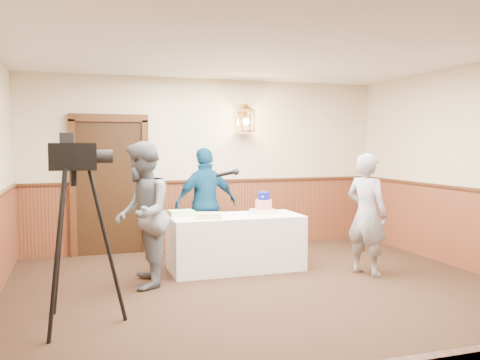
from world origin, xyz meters
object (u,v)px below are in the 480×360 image
(assistant_p, at_px, (206,204))
(baker, at_px, (367,214))
(display_table, at_px, (236,242))
(tiered_cake, at_px, (264,205))
(interviewer, at_px, (142,215))
(sheet_cake_yellow, at_px, (208,216))
(sheet_cake_green, at_px, (181,213))
(tv_camera_rig, at_px, (75,244))

(assistant_p, bearing_deg, baker, 129.07)
(display_table, height_order, tiered_cake, tiered_cake)
(interviewer, distance_m, assistant_p, 1.61)
(sheet_cake_yellow, height_order, assistant_p, assistant_p)
(sheet_cake_yellow, relative_size, interviewer, 0.19)
(sheet_cake_yellow, bearing_deg, display_table, 19.07)
(interviewer, height_order, baker, interviewer)
(sheet_cake_yellow, relative_size, sheet_cake_green, 1.03)
(sheet_cake_green, distance_m, baker, 2.48)
(tv_camera_rig, bearing_deg, assistant_p, 52.31)
(tiered_cake, distance_m, baker, 1.42)
(sheet_cake_green, distance_m, tv_camera_rig, 2.25)
(interviewer, xyz_separation_m, tv_camera_rig, (-0.77, -1.14, -0.10))
(tv_camera_rig, bearing_deg, tiered_cake, 34.52)
(display_table, xyz_separation_m, tiered_cake, (0.44, 0.07, 0.49))
(display_table, xyz_separation_m, baker, (1.57, -0.79, 0.43))
(display_table, bearing_deg, sheet_cake_green, 166.43)
(tiered_cake, bearing_deg, interviewer, -162.92)
(display_table, bearing_deg, baker, -26.78)
(baker, xyz_separation_m, assistant_p, (-1.80, 1.50, 0.03))
(assistant_p, relative_size, tv_camera_rig, 0.97)
(interviewer, bearing_deg, tiered_cake, 116.08)
(display_table, distance_m, baker, 1.81)
(display_table, distance_m, interviewer, 1.49)
(display_table, relative_size, tiered_cake, 5.25)
(tiered_cake, height_order, baker, baker)
(tiered_cake, distance_m, assistant_p, 0.93)
(sheet_cake_green, relative_size, interviewer, 0.19)
(sheet_cake_yellow, relative_size, assistant_p, 0.20)
(display_table, distance_m, sheet_cake_yellow, 0.61)
(display_table, distance_m, tv_camera_rig, 2.67)
(assistant_p, distance_m, tv_camera_rig, 2.97)
(assistant_p, bearing_deg, display_table, 97.38)
(tiered_cake, height_order, tv_camera_rig, tv_camera_rig)
(sheet_cake_green, xyz_separation_m, interviewer, (-0.61, -0.64, 0.09))
(sheet_cake_yellow, height_order, tv_camera_rig, tv_camera_rig)
(display_table, relative_size, assistant_p, 1.07)
(tv_camera_rig, bearing_deg, baker, 13.54)
(interviewer, bearing_deg, display_table, 118.50)
(tiered_cake, xyz_separation_m, sheet_cake_yellow, (-0.86, -0.22, -0.08))
(sheet_cake_yellow, height_order, sheet_cake_green, sheet_cake_green)
(display_table, height_order, sheet_cake_green, sheet_cake_green)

